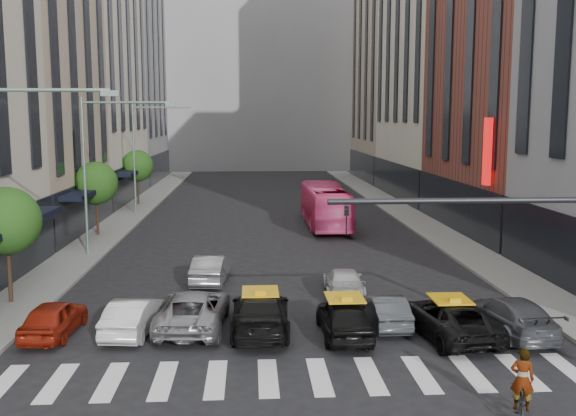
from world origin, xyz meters
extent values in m
plane|color=black|center=(0.00, 0.00, 0.00)|extent=(160.00, 160.00, 0.00)
cube|color=slate|center=(-11.50, 30.00, 0.07)|extent=(3.00, 96.00, 0.15)
cube|color=slate|center=(11.50, 30.00, 0.07)|extent=(3.00, 96.00, 0.15)
cube|color=tan|center=(-17.00, 28.00, 12.00)|extent=(8.00, 16.00, 24.00)
cube|color=beige|center=(-17.00, 46.00, 18.00)|extent=(8.00, 20.00, 36.00)
cube|color=gray|center=(-17.00, 65.00, 15.00)|extent=(8.00, 18.00, 30.00)
cube|color=brown|center=(17.00, 27.00, 13.00)|extent=(8.00, 18.00, 26.00)
cube|color=tan|center=(17.00, 65.00, 14.00)|extent=(8.00, 18.00, 28.00)
cube|color=gray|center=(0.00, 85.00, 18.00)|extent=(30.00, 10.00, 36.00)
cylinder|color=black|center=(-11.80, 10.00, 1.72)|extent=(0.18, 0.18, 3.15)
sphere|color=#1A4112|center=(-11.80, 10.00, 3.66)|extent=(2.88, 2.88, 2.88)
cylinder|color=black|center=(-11.80, 26.00, 1.72)|extent=(0.18, 0.18, 3.15)
sphere|color=#1A4112|center=(-11.80, 26.00, 3.66)|extent=(2.88, 2.88, 2.88)
cylinder|color=black|center=(-11.80, 42.00, 1.72)|extent=(0.18, 0.18, 3.15)
sphere|color=#1A4112|center=(-11.80, 42.00, 3.66)|extent=(2.88, 2.88, 2.88)
cylinder|color=gray|center=(-8.50, 4.00, 8.85)|extent=(5.00, 0.12, 0.12)
cube|color=gray|center=(-6.00, 4.00, 8.75)|extent=(0.60, 0.25, 0.18)
cylinder|color=gray|center=(-11.00, 20.00, 4.65)|extent=(0.16, 0.16, 9.00)
cylinder|color=gray|center=(-8.50, 20.00, 8.85)|extent=(5.00, 0.12, 0.12)
cube|color=gray|center=(-6.00, 20.00, 8.75)|extent=(0.60, 0.25, 0.18)
cylinder|color=gray|center=(-11.00, 36.00, 4.65)|extent=(0.16, 0.16, 9.00)
cylinder|color=gray|center=(-8.50, 36.00, 8.85)|extent=(5.00, 0.12, 0.12)
cube|color=gray|center=(-6.00, 36.00, 8.75)|extent=(0.60, 0.25, 0.18)
cylinder|color=black|center=(5.50, -1.00, 5.80)|extent=(10.00, 0.16, 0.16)
imported|color=black|center=(1.00, -1.00, 5.30)|extent=(0.13, 0.16, 0.80)
cube|color=red|center=(12.60, 20.00, 6.00)|extent=(0.30, 0.70, 4.00)
imported|color=maroon|center=(-8.75, 5.86, 0.67)|extent=(1.79, 4.01, 1.34)
imported|color=#BABABA|center=(-5.87, 5.95, 0.67)|extent=(1.88, 4.21, 1.34)
imported|color=gray|center=(-3.70, 6.40, 0.73)|extent=(2.73, 5.40, 1.46)
imported|color=black|center=(-1.16, 5.84, 0.77)|extent=(2.28, 5.34, 1.53)
imported|color=black|center=(1.90, 5.10, 0.73)|extent=(1.78, 4.31, 1.46)
imported|color=#383A3E|center=(3.67, 6.27, 0.62)|extent=(1.37, 3.78, 1.24)
imported|color=black|center=(5.74, 4.88, 0.70)|extent=(2.92, 5.30, 1.40)
imported|color=#43454B|center=(8.13, 5.05, 0.70)|extent=(2.31, 4.93, 1.39)
imported|color=gray|center=(-3.44, 13.27, 0.70)|extent=(1.85, 4.35, 1.39)
imported|color=#BBBBBB|center=(2.70, 10.68, 0.61)|extent=(1.98, 4.33, 1.23)
imported|color=#F5488B|center=(4.03, 29.31, 1.57)|extent=(2.71, 11.29, 3.14)
imported|color=black|center=(5.66, -1.59, 0.40)|extent=(1.03, 1.62, 0.80)
imported|color=gray|center=(5.66, -1.59, 1.65)|extent=(0.72, 0.59, 1.70)
camera|label=1|loc=(-1.51, -17.38, 7.94)|focal=40.00mm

